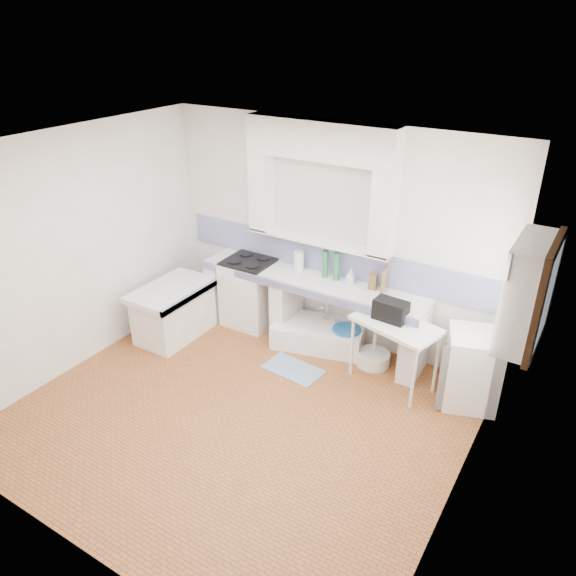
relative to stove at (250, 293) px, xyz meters
The scene contains 36 objects.
floor 2.05m from the stove, 58.66° to the right, with size 4.50×4.50×0.00m, color #9E5728.
ceiling 3.08m from the stove, 58.66° to the right, with size 4.50×4.50×0.00m, color white.
wall_back 1.44m from the stove, 15.56° to the left, with size 4.50×4.50×0.00m, color white.
wall_front 3.97m from the stove, 74.32° to the right, with size 4.50×4.50×0.00m, color white.
wall_left 2.30m from the stove, 125.25° to the right, with size 4.50×4.50×0.00m, color white.
wall_right 3.83m from the stove, 27.46° to the right, with size 4.50×4.50×0.00m, color white.
alcove_mass 2.33m from the stove, ahead, with size 1.90×0.25×0.45m, color white.
window_frame 3.69m from the stove, ahead, with size 0.35×0.86×1.06m, color #331E10.
lace_valance 3.69m from the stove, ahead, with size 0.01×0.84×0.24m, color white.
counter_slab 1.03m from the stove, ahead, with size 3.00×0.60×0.08m, color white.
counter_lip 1.07m from the stove, 17.13° to the right, with size 3.00×0.04×0.10m, color navy.
counter_pier_left 0.46m from the stove, behind, with size 0.20×0.55×0.82m, color white.
counter_pier_mid 0.59m from the stove, ahead, with size 0.20×0.55×0.82m, color white.
counter_pier_right 2.34m from the stove, ahead, with size 0.20×0.55×0.82m, color white.
peninsula_top 1.06m from the stove, 129.12° to the right, with size 0.70×1.10×0.08m, color white.
peninsula_base 1.05m from the stove, 129.12° to the right, with size 0.60×1.00×0.62m, color white.
peninsula_lip 0.90m from the stove, 112.09° to the right, with size 0.04×1.10×0.10m, color navy.
backsplash 1.26m from the stove, 14.79° to the left, with size 4.27×0.03×0.40m, color navy.
stove is the anchor object (origin of this frame).
sink 1.13m from the stove, ahead, with size 1.15×0.62×0.28m, color white.
side_table 2.22m from the stove, ahead, with size 0.96×0.53×0.04m, color white.
fridge 3.05m from the stove, ahead, with size 0.55×0.55×0.86m, color white.
bucket_red 0.88m from the stove, ahead, with size 0.32×0.32×0.30m, color #CD313E.
bucket_orange 1.17m from the stove, ahead, with size 0.29×0.29×0.27m, color orange.
bucket_blue 1.49m from the stove, ahead, with size 0.36×0.36×0.33m, color #1869B7.
basin_white 1.91m from the stove, ahead, with size 0.41×0.41×0.16m, color white.
water_bottle_a 1.14m from the stove, ahead, with size 0.08×0.08×0.31m, color silver.
water_bottle_b 1.31m from the stove, ahead, with size 0.09×0.09×0.33m, color silver.
black_bag 2.17m from the stove, ahead, with size 0.37×0.21×0.23m, color black.
green_bottle_a 1.24m from the stove, ahead, with size 0.08×0.08×0.35m, color #286E3C.
green_bottle_b 1.38m from the stove, ahead, with size 0.08×0.08×0.36m, color #286E3C.
knife_block 1.79m from the stove, ahead, with size 0.10×0.08×0.19m, color brown.
cutting_board 1.94m from the stove, ahead, with size 0.02×0.22×0.30m, color brown.
paper_towel 0.90m from the stove, 11.61° to the left, with size 0.13×0.13×0.26m, color white.
soap_bottle 1.52m from the stove, ahead, with size 0.09×0.09×0.19m, color white.
rug 1.37m from the stove, 31.96° to the right, with size 0.71×0.40×0.01m, color #296098.
Camera 1 is at (2.89, -3.69, 3.85)m, focal length 34.25 mm.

